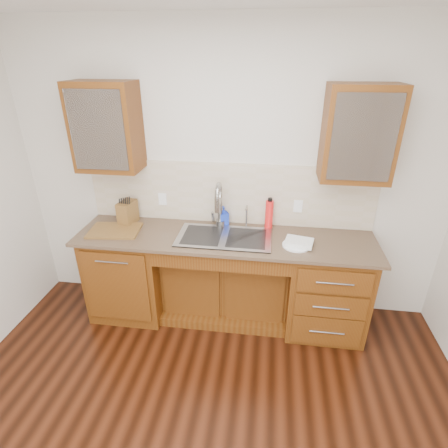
# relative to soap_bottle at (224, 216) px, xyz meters

# --- Properties ---
(wall_back) EXTENTS (4.00, 0.10, 2.70)m
(wall_back) POSITION_rel_soap_bottle_xyz_m (0.04, 0.13, 0.35)
(wall_back) COLOR beige
(wall_back) RESTS_ON ground
(base_cabinet_left) EXTENTS (0.70, 0.62, 0.88)m
(base_cabinet_left) POSITION_rel_soap_bottle_xyz_m (-0.91, -0.23, -0.56)
(base_cabinet_left) COLOR #593014
(base_cabinet_left) RESTS_ON ground
(base_cabinet_center) EXTENTS (1.20, 0.44, 0.70)m
(base_cabinet_center) POSITION_rel_soap_bottle_xyz_m (0.04, -0.14, -0.65)
(base_cabinet_center) COLOR #593014
(base_cabinet_center) RESTS_ON ground
(base_cabinet_right) EXTENTS (0.70, 0.62, 0.88)m
(base_cabinet_right) POSITION_rel_soap_bottle_xyz_m (0.99, -0.23, -0.56)
(base_cabinet_right) COLOR #593014
(base_cabinet_right) RESTS_ON ground
(countertop) EXTENTS (2.70, 0.65, 0.03)m
(countertop) POSITION_rel_soap_bottle_xyz_m (0.04, -0.25, -0.11)
(countertop) COLOR #84705B
(countertop) RESTS_ON base_cabinet_left
(backsplash) EXTENTS (2.70, 0.02, 0.59)m
(backsplash) POSITION_rel_soap_bottle_xyz_m (0.04, 0.07, 0.20)
(backsplash) COLOR beige
(backsplash) RESTS_ON wall_back
(sink) EXTENTS (0.84, 0.46, 0.19)m
(sink) POSITION_rel_soap_bottle_xyz_m (0.04, -0.26, -0.18)
(sink) COLOR #9E9EA5
(sink) RESTS_ON countertop
(faucet) EXTENTS (0.04, 0.04, 0.40)m
(faucet) POSITION_rel_soap_bottle_xyz_m (-0.03, -0.03, 0.11)
(faucet) COLOR #999993
(faucet) RESTS_ON countertop
(filter_tap) EXTENTS (0.02, 0.02, 0.24)m
(filter_tap) POSITION_rel_soap_bottle_xyz_m (0.22, -0.02, 0.03)
(filter_tap) COLOR #999993
(filter_tap) RESTS_ON countertop
(upper_cabinet_left) EXTENTS (0.55, 0.34, 0.75)m
(upper_cabinet_left) POSITION_rel_soap_bottle_xyz_m (-1.01, -0.09, 0.82)
(upper_cabinet_left) COLOR #593014
(upper_cabinet_left) RESTS_ON wall_back
(upper_cabinet_right) EXTENTS (0.55, 0.34, 0.75)m
(upper_cabinet_right) POSITION_rel_soap_bottle_xyz_m (1.09, -0.09, 0.82)
(upper_cabinet_right) COLOR #593014
(upper_cabinet_right) RESTS_ON wall_back
(outlet_left) EXTENTS (0.08, 0.01, 0.12)m
(outlet_left) POSITION_rel_soap_bottle_xyz_m (-0.61, 0.05, 0.12)
(outlet_left) COLOR white
(outlet_left) RESTS_ON backsplash
(outlet_right) EXTENTS (0.08, 0.01, 0.12)m
(outlet_right) POSITION_rel_soap_bottle_xyz_m (0.69, 0.05, 0.12)
(outlet_right) COLOR white
(outlet_right) RESTS_ON backsplash
(soap_bottle) EXTENTS (0.11, 0.11, 0.19)m
(soap_bottle) POSITION_rel_soap_bottle_xyz_m (0.00, 0.00, 0.00)
(soap_bottle) COLOR blue
(soap_bottle) RESTS_ON countertop
(water_bottle) EXTENTS (0.09, 0.09, 0.27)m
(water_bottle) POSITION_rel_soap_bottle_xyz_m (0.43, -0.01, 0.04)
(water_bottle) COLOR red
(water_bottle) RESTS_ON countertop
(plate) EXTENTS (0.29, 0.29, 0.01)m
(plate) POSITION_rel_soap_bottle_xyz_m (0.68, -0.33, -0.09)
(plate) COLOR white
(plate) RESTS_ON countertop
(dish_towel) EXTENTS (0.26, 0.21, 0.04)m
(dish_towel) POSITION_rel_soap_bottle_xyz_m (0.70, -0.32, -0.06)
(dish_towel) COLOR silver
(dish_towel) RESTS_ON plate
(knife_block) EXTENTS (0.16, 0.22, 0.22)m
(knife_block) POSITION_rel_soap_bottle_xyz_m (-0.92, -0.09, 0.02)
(knife_block) COLOR brown
(knife_block) RESTS_ON countertop
(cutting_board) EXTENTS (0.49, 0.36, 0.02)m
(cutting_board) POSITION_rel_soap_bottle_xyz_m (-0.98, -0.28, -0.08)
(cutting_board) COLOR #A17544
(cutting_board) RESTS_ON countertop
(cup_left_a) EXTENTS (0.13, 0.13, 0.09)m
(cup_left_a) POSITION_rel_soap_bottle_xyz_m (-1.16, -0.09, 0.76)
(cup_left_a) COLOR white
(cup_left_a) RESTS_ON upper_cabinet_left
(cup_left_b) EXTENTS (0.11, 0.11, 0.09)m
(cup_left_b) POSITION_rel_soap_bottle_xyz_m (-0.89, -0.09, 0.77)
(cup_left_b) COLOR white
(cup_left_b) RESTS_ON upper_cabinet_left
(cup_right_a) EXTENTS (0.13, 0.13, 0.09)m
(cup_right_a) POSITION_rel_soap_bottle_xyz_m (0.95, -0.09, 0.77)
(cup_right_a) COLOR silver
(cup_right_a) RESTS_ON upper_cabinet_right
(cup_right_b) EXTENTS (0.09, 0.09, 0.09)m
(cup_right_b) POSITION_rel_soap_bottle_xyz_m (1.13, -0.09, 0.76)
(cup_right_b) COLOR white
(cup_right_b) RESTS_ON upper_cabinet_right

